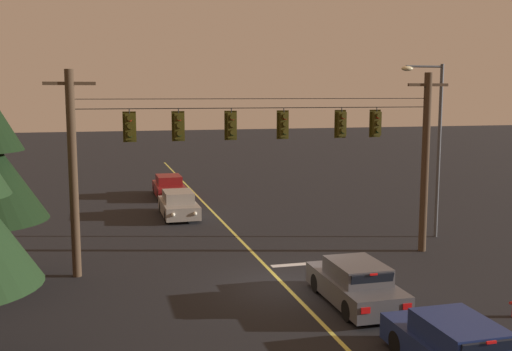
# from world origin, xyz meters

# --- Properties ---
(ground_plane) EXTENTS (180.00, 180.00, 0.00)m
(ground_plane) POSITION_xyz_m (0.00, 0.00, 0.00)
(ground_plane) COLOR black
(lane_centre_stripe) EXTENTS (0.14, 60.00, 0.01)m
(lane_centre_stripe) POSITION_xyz_m (0.00, 9.03, 0.00)
(lane_centre_stripe) COLOR #D1C64C
(lane_centre_stripe) RESTS_ON ground
(stop_bar_paint) EXTENTS (3.40, 0.36, 0.01)m
(stop_bar_paint) POSITION_xyz_m (1.90, 2.43, 0.00)
(stop_bar_paint) COLOR silver
(stop_bar_paint) RESTS_ON ground
(signal_span_assembly) EXTENTS (15.90, 0.32, 7.51)m
(signal_span_assembly) POSITION_xyz_m (-0.00, 3.03, 3.90)
(signal_span_assembly) COLOR #423021
(signal_span_assembly) RESTS_ON ground
(traffic_light_leftmost) EXTENTS (0.48, 0.41, 1.22)m
(traffic_light_leftmost) POSITION_xyz_m (-5.01, 3.01, 5.45)
(traffic_light_leftmost) COLOR black
(traffic_light_left_inner) EXTENTS (0.48, 0.41, 1.22)m
(traffic_light_left_inner) POSITION_xyz_m (-3.23, 3.01, 5.45)
(traffic_light_left_inner) COLOR black
(traffic_light_centre) EXTENTS (0.48, 0.41, 1.22)m
(traffic_light_centre) POSITION_xyz_m (-1.23, 3.01, 5.45)
(traffic_light_centre) COLOR black
(traffic_light_right_inner) EXTENTS (0.48, 0.41, 1.22)m
(traffic_light_right_inner) POSITION_xyz_m (0.85, 3.01, 5.45)
(traffic_light_right_inner) COLOR black
(traffic_light_rightmost) EXTENTS (0.48, 0.41, 1.22)m
(traffic_light_rightmost) POSITION_xyz_m (3.26, 3.01, 5.45)
(traffic_light_rightmost) COLOR black
(traffic_light_far_right) EXTENTS (0.48, 0.41, 1.22)m
(traffic_light_far_right) POSITION_xyz_m (4.78, 3.01, 5.45)
(traffic_light_far_right) COLOR black
(car_waiting_near_lane) EXTENTS (1.80, 4.33, 1.39)m
(car_waiting_near_lane) POSITION_xyz_m (1.62, -2.27, 0.65)
(car_waiting_near_lane) COLOR #4C4C51
(car_waiting_near_lane) RESTS_ON ground
(car_oncoming_lead) EXTENTS (1.80, 4.42, 1.39)m
(car_oncoming_lead) POSITION_xyz_m (-2.04, 12.83, 0.65)
(car_oncoming_lead) COLOR gray
(car_oncoming_lead) RESTS_ON ground
(car_oncoming_trailing) EXTENTS (1.80, 4.42, 1.39)m
(car_oncoming_trailing) POSITION_xyz_m (-1.80, 19.31, 0.65)
(car_oncoming_trailing) COLOR maroon
(car_oncoming_trailing) RESTS_ON ground
(car_waiting_second_near) EXTENTS (1.80, 4.33, 1.39)m
(car_waiting_second_near) POSITION_xyz_m (1.90, -7.40, 0.65)
(car_waiting_second_near) COLOR navy
(car_waiting_second_near) RESTS_ON ground
(street_lamp_corner) EXTENTS (2.11, 0.30, 7.97)m
(street_lamp_corner) POSITION_xyz_m (8.67, 5.15, 4.79)
(street_lamp_corner) COLOR #4C4F54
(street_lamp_corner) RESTS_ON ground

